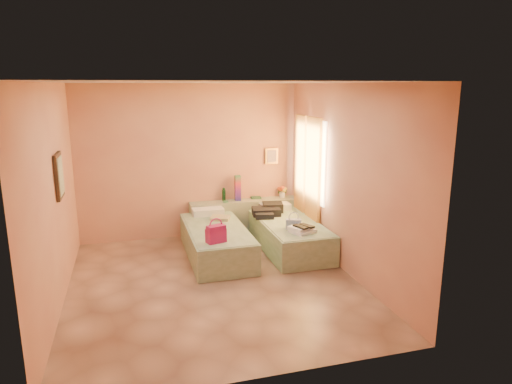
% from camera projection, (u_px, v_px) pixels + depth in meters
% --- Properties ---
extents(ground, '(4.50, 4.50, 0.00)m').
position_uv_depth(ground, '(214.00, 284.00, 6.51)').
color(ground, tan).
rests_on(ground, ground).
extents(room_walls, '(4.02, 4.51, 2.81)m').
position_uv_depth(room_walls, '(218.00, 153.00, 6.69)').
color(room_walls, tan).
rests_on(room_walls, ground).
extents(headboard_ledge, '(2.05, 0.30, 0.65)m').
position_uv_depth(headboard_ledge, '(244.00, 217.00, 8.66)').
color(headboard_ledge, gray).
rests_on(headboard_ledge, ground).
extents(bed_left, '(0.91, 2.00, 0.50)m').
position_uv_depth(bed_left, '(216.00, 242.00, 7.50)').
color(bed_left, '#A1B894').
rests_on(bed_left, ground).
extents(bed_right, '(0.91, 2.00, 0.50)m').
position_uv_depth(bed_right, '(289.00, 235.00, 7.84)').
color(bed_right, '#A1B894').
rests_on(bed_right, ground).
extents(water_bottle, '(0.08, 0.08, 0.24)m').
position_uv_depth(water_bottle, '(224.00, 195.00, 8.53)').
color(water_bottle, '#163E21').
rests_on(water_bottle, headboard_ledge).
extents(rainbow_box, '(0.11, 0.11, 0.48)m').
position_uv_depth(rainbow_box, '(238.00, 188.00, 8.52)').
color(rainbow_box, '#AB1556').
rests_on(rainbow_box, headboard_ledge).
extents(small_dish, '(0.12, 0.12, 0.03)m').
position_uv_depth(small_dish, '(226.00, 202.00, 8.43)').
color(small_dish, '#4D8D5F').
rests_on(small_dish, headboard_ledge).
extents(green_book, '(0.20, 0.15, 0.03)m').
position_uv_depth(green_book, '(256.00, 198.00, 8.73)').
color(green_book, '#284B34').
rests_on(green_book, headboard_ledge).
extents(flower_vase, '(0.24, 0.24, 0.26)m').
position_uv_depth(flower_vase, '(282.00, 191.00, 8.80)').
color(flower_vase, white).
rests_on(flower_vase, headboard_ledge).
extents(magenta_handbag, '(0.32, 0.23, 0.26)m').
position_uv_depth(magenta_handbag, '(216.00, 234.00, 6.71)').
color(magenta_handbag, '#AB1556').
rests_on(magenta_handbag, bed_left).
extents(khaki_garment, '(0.39, 0.35, 0.05)m').
position_uv_depth(khaki_garment, '(220.00, 218.00, 7.87)').
color(khaki_garment, tan).
rests_on(khaki_garment, bed_left).
extents(clothes_pile, '(0.64, 0.64, 0.16)m').
position_uv_depth(clothes_pile, '(269.00, 210.00, 8.17)').
color(clothes_pile, black).
rests_on(clothes_pile, bed_right).
extents(blue_handbag, '(0.27, 0.16, 0.16)m').
position_uv_depth(blue_handbag, '(293.00, 224.00, 7.36)').
color(blue_handbag, '#3C5690').
rests_on(blue_handbag, bed_right).
extents(towel_stack, '(0.44, 0.42, 0.10)m').
position_uv_depth(towel_stack, '(302.00, 229.00, 7.18)').
color(towel_stack, white).
rests_on(towel_stack, bed_right).
extents(sandal_pair, '(0.27, 0.31, 0.03)m').
position_uv_depth(sandal_pair, '(304.00, 226.00, 7.12)').
color(sandal_pair, black).
rests_on(sandal_pair, towel_stack).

